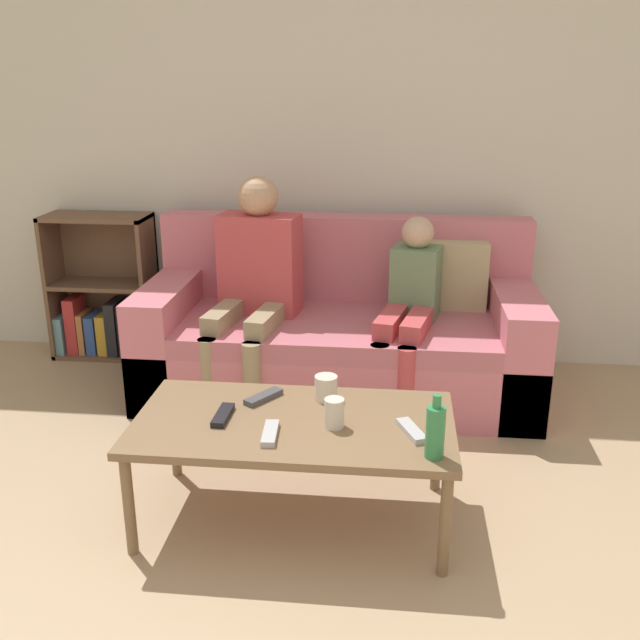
# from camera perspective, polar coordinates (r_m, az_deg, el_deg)

# --- Properties ---
(wall_back) EXTENTS (12.00, 0.06, 2.60)m
(wall_back) POSITION_cam_1_polar(r_m,az_deg,el_deg) (4.07, 2.46, 14.70)
(wall_back) COLOR beige
(wall_back) RESTS_ON ground_plane
(couch) EXTENTS (2.01, 0.89, 0.88)m
(couch) POSITION_cam_1_polar(r_m,az_deg,el_deg) (3.78, 1.66, -1.37)
(couch) COLOR #D1707F
(couch) RESTS_ON ground_plane
(bookshelf) EXTENTS (0.60, 0.28, 0.85)m
(bookshelf) POSITION_cam_1_polar(r_m,az_deg,el_deg) (4.44, -17.00, 1.54)
(bookshelf) COLOR brown
(bookshelf) RESTS_ON ground_plane
(coffee_table) EXTENTS (1.16, 0.61, 0.42)m
(coffee_table) POSITION_cam_1_polar(r_m,az_deg,el_deg) (2.63, -2.11, -8.71)
(coffee_table) COLOR brown
(coffee_table) RESTS_ON ground_plane
(person_adult) EXTENTS (0.45, 0.66, 1.13)m
(person_adult) POSITION_cam_1_polar(r_m,az_deg,el_deg) (3.64, -5.19, 3.79)
(person_adult) COLOR #9E8966
(person_adult) RESTS_ON ground_plane
(person_child) EXTENTS (0.35, 0.65, 0.94)m
(person_child) POSITION_cam_1_polar(r_m,az_deg,el_deg) (3.56, 7.17, 1.34)
(person_child) COLOR #C6474C
(person_child) RESTS_ON ground_plane
(cup_near) EXTENTS (0.09, 0.09, 0.10)m
(cup_near) POSITION_cam_1_polar(r_m,az_deg,el_deg) (2.74, 0.49, -5.45)
(cup_near) COLOR silver
(cup_near) RESTS_ON coffee_table
(cup_far) EXTENTS (0.07, 0.07, 0.11)m
(cup_far) POSITION_cam_1_polar(r_m,az_deg,el_deg) (2.54, 1.15, -7.44)
(cup_far) COLOR silver
(cup_far) RESTS_ON coffee_table
(tv_remote_0) EXTENTS (0.11, 0.18, 0.02)m
(tv_remote_0) POSITION_cam_1_polar(r_m,az_deg,el_deg) (2.53, 7.33, -8.78)
(tv_remote_0) COLOR #B7B7BC
(tv_remote_0) RESTS_ON coffee_table
(tv_remote_1) EXTENTS (0.06, 0.17, 0.02)m
(tv_remote_1) POSITION_cam_1_polar(r_m,az_deg,el_deg) (2.50, -4.01, -9.04)
(tv_remote_1) COLOR #B7B7BC
(tv_remote_1) RESTS_ON coffee_table
(tv_remote_2) EXTENTS (0.14, 0.17, 0.02)m
(tv_remote_2) POSITION_cam_1_polar(r_m,az_deg,el_deg) (2.77, -4.54, -6.16)
(tv_remote_2) COLOR #47474C
(tv_remote_2) RESTS_ON coffee_table
(tv_remote_3) EXTENTS (0.05, 0.17, 0.02)m
(tv_remote_3) POSITION_cam_1_polar(r_m,az_deg,el_deg) (2.64, -7.77, -7.56)
(tv_remote_3) COLOR black
(tv_remote_3) RESTS_ON coffee_table
(bottle) EXTENTS (0.06, 0.06, 0.22)m
(bottle) POSITION_cam_1_polar(r_m,az_deg,el_deg) (2.36, 9.20, -8.76)
(bottle) COLOR #33844C
(bottle) RESTS_ON coffee_table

